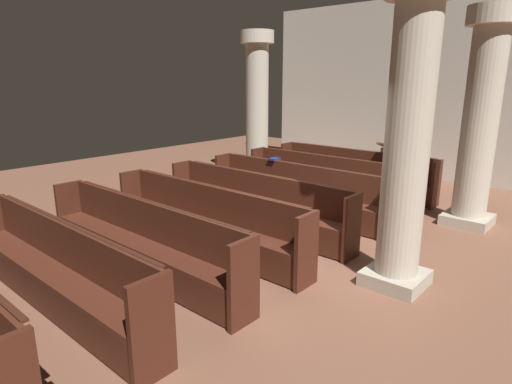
# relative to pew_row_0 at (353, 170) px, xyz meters

# --- Properties ---
(ground_plane) EXTENTS (19.20, 19.20, 0.00)m
(ground_plane) POSITION_rel_pew_row_0_xyz_m (0.98, -3.46, -0.51)
(ground_plane) COLOR brown
(back_wall) EXTENTS (10.00, 0.16, 4.50)m
(back_wall) POSITION_rel_pew_row_0_xyz_m (0.98, 2.62, 1.74)
(back_wall) COLOR beige
(back_wall) RESTS_ON ground
(pew_row_0) EXTENTS (3.76, 0.46, 0.96)m
(pew_row_0) POSITION_rel_pew_row_0_xyz_m (0.00, 0.00, 0.00)
(pew_row_0) COLOR #4C2316
(pew_row_0) RESTS_ON ground
(pew_row_1) EXTENTS (3.76, 0.46, 0.96)m
(pew_row_1) POSITION_rel_pew_row_0_xyz_m (0.00, -1.13, 0.00)
(pew_row_1) COLOR #4C2316
(pew_row_1) RESTS_ON ground
(pew_row_2) EXTENTS (3.76, 0.47, 0.96)m
(pew_row_2) POSITION_rel_pew_row_0_xyz_m (0.00, -2.25, 0.00)
(pew_row_2) COLOR #4C2316
(pew_row_2) RESTS_ON ground
(pew_row_3) EXTENTS (3.76, 0.46, 0.96)m
(pew_row_3) POSITION_rel_pew_row_0_xyz_m (0.00, -3.38, 0.00)
(pew_row_3) COLOR #4C2316
(pew_row_3) RESTS_ON ground
(pew_row_4) EXTENTS (3.76, 0.46, 0.96)m
(pew_row_4) POSITION_rel_pew_row_0_xyz_m (0.00, -4.51, 0.00)
(pew_row_4) COLOR #4C2316
(pew_row_4) RESTS_ON ground
(pew_row_5) EXTENTS (3.76, 0.47, 0.96)m
(pew_row_5) POSITION_rel_pew_row_0_xyz_m (0.00, -5.64, 0.00)
(pew_row_5) COLOR #4C2316
(pew_row_5) RESTS_ON ground
(pew_row_6) EXTENTS (3.76, 0.46, 0.96)m
(pew_row_6) POSITION_rel_pew_row_0_xyz_m (0.00, -6.76, 0.00)
(pew_row_6) COLOR #4C2316
(pew_row_6) RESTS_ON ground
(pillar_aisle_side) EXTENTS (0.83, 0.83, 3.64)m
(pillar_aisle_side) POSITION_rel_pew_row_0_xyz_m (2.66, -0.66, 1.39)
(pillar_aisle_side) COLOR #B6AD9A
(pillar_aisle_side) RESTS_ON ground
(pillar_far_side) EXTENTS (0.83, 0.83, 3.64)m
(pillar_far_side) POSITION_rel_pew_row_0_xyz_m (-2.61, -0.32, 1.39)
(pillar_far_side) COLOR #B6AD9A
(pillar_far_side) RESTS_ON ground
(pillar_aisle_rear) EXTENTS (0.76, 0.76, 3.64)m
(pillar_aisle_rear) POSITION_rel_pew_row_0_xyz_m (2.66, -3.73, 1.39)
(pillar_aisle_rear) COLOR #B6AD9A
(pillar_aisle_rear) RESTS_ON ground
(lectern) EXTENTS (0.48, 0.45, 1.08)m
(lectern) POSITION_rel_pew_row_0_xyz_m (0.41, 0.91, -0.05)
(lectern) COLOR #562B1A
(lectern) RESTS_ON ground
(hymn_book) EXTENTS (0.15, 0.22, 0.04)m
(hymn_book) POSITION_rel_pew_row_0_xyz_m (-0.63, -2.07, 0.47)
(hymn_book) COLOR navy
(hymn_book) RESTS_ON pew_row_2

